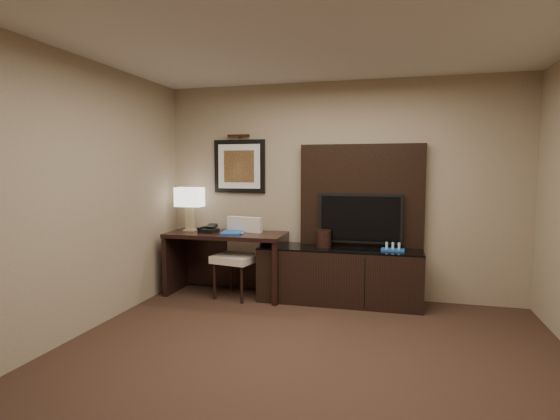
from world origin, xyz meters
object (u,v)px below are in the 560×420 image
(table_lamp, at_px, (190,211))
(desk_phone, at_px, (209,228))
(credenza, at_px, (339,275))
(tv, at_px, (360,218))
(desk_chair, at_px, (236,257))
(ice_bucket, at_px, (323,238))
(minibar_tray, at_px, (393,247))
(desk, at_px, (227,264))

(table_lamp, height_order, desk_phone, table_lamp)
(credenza, distance_m, tv, 0.74)
(desk_chair, xyz_separation_m, ice_bucket, (1.08, 0.14, 0.26))
(table_lamp, bearing_deg, minibar_tray, -0.71)
(desk, bearing_deg, tv, 6.06)
(ice_bucket, bearing_deg, credenza, -2.60)
(minibar_tray, bearing_deg, desk_chair, -176.92)
(desk, distance_m, minibar_tray, 2.09)
(credenza, xyz_separation_m, desk_chair, (-1.28, -0.13, 0.18))
(tv, bearing_deg, desk_chair, -169.94)
(minibar_tray, bearing_deg, ice_bucket, 177.57)
(desk, distance_m, ice_bucket, 1.30)
(table_lamp, xyz_separation_m, ice_bucket, (1.77, 0.00, -0.30))
(desk, relative_size, minibar_tray, 5.71)
(desk_phone, bearing_deg, tv, 16.65)
(desk, xyz_separation_m, ice_bucket, (1.24, 0.06, 0.37))
(tv, xyz_separation_m, table_lamp, (-2.20, -0.13, 0.05))
(credenza, bearing_deg, desk, -178.59)
(credenza, xyz_separation_m, tv, (0.23, 0.14, 0.69))
(desk_chair, bearing_deg, tv, 20.99)
(desk_chair, xyz_separation_m, desk_phone, (-0.38, 0.04, 0.35))
(desk_chair, bearing_deg, minibar_tray, 14.00)
(tv, bearing_deg, minibar_tray, -22.89)
(ice_bucket, bearing_deg, desk_phone, -176.17)
(credenza, xyz_separation_m, ice_bucket, (-0.20, 0.01, 0.44))
(tv, bearing_deg, credenza, -148.73)
(ice_bucket, bearing_deg, minibar_tray, -2.43)
(tv, bearing_deg, desk_phone, -173.10)
(desk, bearing_deg, minibar_tray, 0.25)
(ice_bucket, xyz_separation_m, minibar_tray, (0.82, -0.03, -0.06))
(tv, distance_m, table_lamp, 2.21)
(table_lamp, relative_size, desk_phone, 2.54)
(desk, height_order, table_lamp, table_lamp)
(desk_phone, bearing_deg, ice_bucket, 13.58)
(desk, relative_size, ice_bucket, 7.18)
(desk_phone, xyz_separation_m, ice_bucket, (1.47, 0.10, -0.08))
(desk, bearing_deg, desk_phone, -170.45)
(tv, distance_m, minibar_tray, 0.52)
(table_lamp, height_order, minibar_tray, table_lamp)
(minibar_tray, bearing_deg, table_lamp, 179.29)
(desk_phone, bearing_deg, minibar_tray, 11.34)
(desk_chair, bearing_deg, table_lamp, 179.94)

